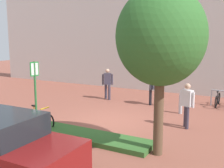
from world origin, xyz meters
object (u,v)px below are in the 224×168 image
(bike_at_sign, at_px, (38,119))
(person_suited_dark, at_px, (108,82))
(tree_sidewalk, at_px, (161,37))
(person_shirt_white, at_px, (187,103))
(person_suited_navy, at_px, (154,86))
(bollard_steel, at_px, (181,104))
(parking_sign_post, at_px, (35,85))

(bike_at_sign, relative_size, person_suited_dark, 0.98)
(tree_sidewalk, xyz_separation_m, bike_at_sign, (-4.84, 0.15, -3.05))
(tree_sidewalk, xyz_separation_m, person_shirt_white, (0.12, 2.84, -2.42))
(bike_at_sign, xyz_separation_m, person_suited_navy, (2.60, 5.52, 0.63))
(person_shirt_white, height_order, person_suited_dark, same)
(person_shirt_white, xyz_separation_m, person_suited_dark, (-5.11, 2.91, 0.00))
(tree_sidewalk, relative_size, person_suited_dark, 2.79)
(bike_at_sign, bearing_deg, tree_sidewalk, -1.73)
(bollard_steel, bearing_deg, person_suited_dark, 167.15)
(tree_sidewalk, distance_m, parking_sign_post, 5.14)
(parking_sign_post, height_order, person_suited_navy, parking_sign_post)
(person_shirt_white, distance_m, person_suited_dark, 5.88)
(tree_sidewalk, height_order, person_shirt_white, tree_sidewalk)
(person_suited_dark, bearing_deg, person_shirt_white, -29.67)
(tree_sidewalk, relative_size, person_shirt_white, 2.79)
(person_shirt_white, height_order, person_suited_navy, same)
(person_shirt_white, distance_m, person_suited_navy, 3.69)
(parking_sign_post, height_order, person_suited_dark, parking_sign_post)
(person_shirt_white, xyz_separation_m, person_suited_navy, (-2.36, 2.83, 0.00))
(parking_sign_post, relative_size, person_suited_navy, 1.48)
(person_suited_dark, bearing_deg, parking_sign_post, -88.50)
(bike_at_sign, bearing_deg, person_suited_navy, 64.76)
(parking_sign_post, height_order, bollard_steel, parking_sign_post)
(tree_sidewalk, xyz_separation_m, bollard_steel, (-0.61, 4.75, -2.95))
(bollard_steel, relative_size, person_suited_navy, 0.52)
(tree_sidewalk, distance_m, bollard_steel, 5.63)
(tree_sidewalk, xyz_separation_m, person_suited_navy, (-2.24, 5.67, -2.42))
(person_shirt_white, bearing_deg, person_suited_navy, 129.88)
(parking_sign_post, distance_m, person_suited_dark, 5.72)
(bike_at_sign, xyz_separation_m, person_shirt_white, (4.97, 2.69, 0.63))
(bike_at_sign, distance_m, person_suited_navy, 6.14)
(parking_sign_post, xyz_separation_m, person_suited_dark, (-0.15, 5.67, -0.67))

